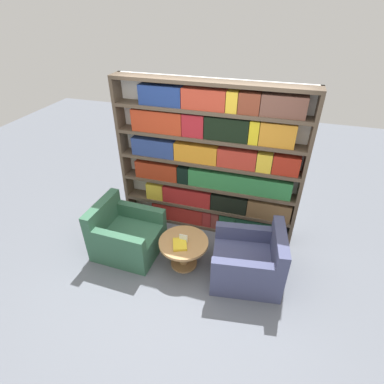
# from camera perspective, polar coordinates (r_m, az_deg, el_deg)

# --- Properties ---
(ground_plane) EXTENTS (14.00, 14.00, 0.00)m
(ground_plane) POSITION_cam_1_polar(r_m,az_deg,el_deg) (4.30, -1.88, -16.44)
(ground_plane) COLOR slate
(bookshelf) EXTENTS (2.78, 0.30, 2.38)m
(bookshelf) POSITION_cam_1_polar(r_m,az_deg,el_deg) (4.50, 3.64, 5.45)
(bookshelf) COLOR silver
(bookshelf) RESTS_ON ground_plane
(armchair_left) EXTENTS (0.93, 0.84, 0.80)m
(armchair_left) POSITION_cam_1_polar(r_m,az_deg,el_deg) (4.63, -12.49, -8.12)
(armchair_left) COLOR #336047
(armchair_left) RESTS_ON ground_plane
(armchair_right) EXTENTS (1.01, 0.93, 0.80)m
(armchair_right) POSITION_cam_1_polar(r_m,az_deg,el_deg) (4.21, 10.90, -12.98)
(armchair_right) COLOR #42476B
(armchair_right) RESTS_ON ground_plane
(coffee_table) EXTENTS (0.69, 0.69, 0.43)m
(coffee_table) POSITION_cam_1_polar(r_m,az_deg,el_deg) (4.28, -1.60, -10.60)
(coffee_table) COLOR #AD7F4C
(coffee_table) RESTS_ON ground_plane
(table_sign) EXTENTS (0.12, 0.06, 0.12)m
(table_sign) POSITION_cam_1_polar(r_m,az_deg,el_deg) (4.16, -1.63, -8.89)
(table_sign) COLOR black
(table_sign) RESTS_ON coffee_table
(stray_book) EXTENTS (0.26, 0.29, 0.04)m
(stray_book) POSITION_cam_1_polar(r_m,az_deg,el_deg) (4.13, -2.34, -9.92)
(stray_book) COLOR gold
(stray_book) RESTS_ON coffee_table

